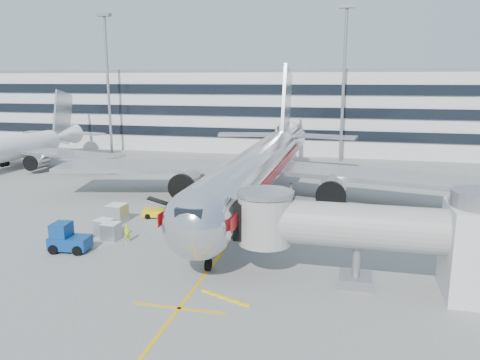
% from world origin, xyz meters
% --- Properties ---
extents(ground, '(180.00, 180.00, 0.00)m').
position_xyz_m(ground, '(0.00, 0.00, 0.00)').
color(ground, gray).
rests_on(ground, ground).
extents(lead_in_line, '(0.25, 70.00, 0.01)m').
position_xyz_m(lead_in_line, '(0.00, 10.00, 0.01)').
color(lead_in_line, '#F4B20C').
rests_on(lead_in_line, ground).
extents(stop_bar, '(6.00, 0.25, 0.01)m').
position_xyz_m(stop_bar, '(0.00, -14.00, 0.01)').
color(stop_bar, '#F4B20C').
rests_on(stop_bar, ground).
extents(main_jet, '(50.95, 48.70, 16.06)m').
position_xyz_m(main_jet, '(0.00, 11.72, 4.23)').
color(main_jet, silver).
rests_on(main_jet, ground).
extents(jet_bridge, '(17.80, 4.50, 7.00)m').
position_xyz_m(jet_bridge, '(12.18, -8.00, 3.87)').
color(jet_bridge, silver).
rests_on(jet_bridge, ground).
extents(terminal, '(150.00, 24.25, 15.60)m').
position_xyz_m(terminal, '(0.00, 57.95, 7.80)').
color(terminal, silver).
rests_on(terminal, ground).
extents(light_mast_west, '(2.40, 1.20, 25.45)m').
position_xyz_m(light_mast_west, '(-35.00, 42.00, 14.88)').
color(light_mast_west, gray).
rests_on(light_mast_west, ground).
extents(light_mast_centre, '(2.40, 1.20, 25.45)m').
position_xyz_m(light_mast_centre, '(8.00, 42.00, 14.88)').
color(light_mast_centre, gray).
rests_on(light_mast_centre, ground).
extents(second_jet, '(38.21, 36.52, 12.04)m').
position_xyz_m(second_jet, '(-42.21, 22.80, 3.18)').
color(second_jet, white).
rests_on(second_jet, ground).
extents(belt_loader, '(4.48, 2.11, 2.10)m').
position_xyz_m(belt_loader, '(-8.40, 3.86, 0.60)').
color(belt_loader, yellow).
rests_on(belt_loader, ground).
extents(baggage_tug, '(3.34, 2.33, 2.37)m').
position_xyz_m(baggage_tug, '(-12.37, -6.85, 1.03)').
color(baggage_tug, navy).
rests_on(baggage_tug, ground).
extents(cargo_container_left, '(1.67, 1.67, 1.50)m').
position_xyz_m(cargo_container_left, '(-11.43, -2.64, 0.76)').
color(cargo_container_left, '#A7A9AE').
rests_on(cargo_container_left, ground).
extents(cargo_container_right, '(1.77, 1.77, 1.79)m').
position_xyz_m(cargo_container_right, '(-12.29, 1.34, 0.90)').
color(cargo_container_right, '#A7A9AE').
rests_on(cargo_container_right, ground).
extents(cargo_container_front, '(1.42, 1.42, 1.48)m').
position_xyz_m(cargo_container_front, '(-10.33, -3.43, 0.75)').
color(cargo_container_front, '#A7A9AE').
rests_on(cargo_container_front, ground).
extents(ramp_worker, '(0.66, 0.69, 1.60)m').
position_xyz_m(ramp_worker, '(-8.64, -3.72, 0.80)').
color(ramp_worker, '#BBF519').
rests_on(ramp_worker, ground).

